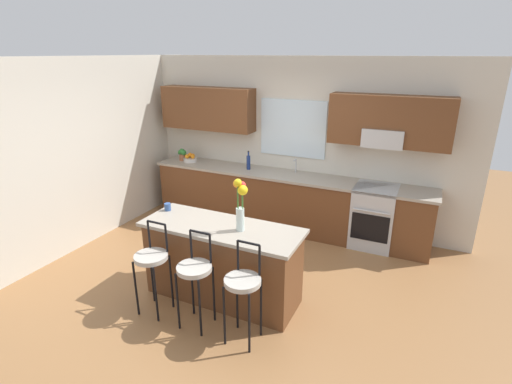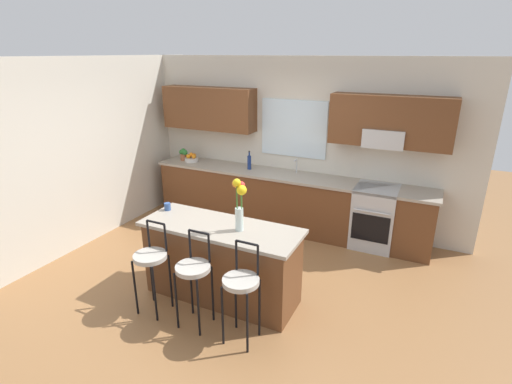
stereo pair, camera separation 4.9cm
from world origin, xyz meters
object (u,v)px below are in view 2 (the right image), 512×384
(bar_stool_middle, at_px, (194,272))
(bar_stool_near, at_px, (151,260))
(kitchen_island, at_px, (222,262))
(bottle_olive_oil, at_px, (249,162))
(potted_plant_small, at_px, (183,154))
(fruit_bowl_oranges, at_px, (192,158))
(mug_ceramic, at_px, (167,207))
(oven_range, at_px, (374,217))
(bar_stool_far, at_px, (241,285))
(flower_vase, at_px, (239,200))

(bar_stool_middle, bearing_deg, bar_stool_near, 180.00)
(kitchen_island, relative_size, bottle_olive_oil, 5.99)
(potted_plant_small, bearing_deg, bottle_olive_oil, 0.00)
(fruit_bowl_oranges, bearing_deg, bar_stool_near, -64.19)
(mug_ceramic, relative_size, fruit_bowl_oranges, 0.38)
(mug_ceramic, bearing_deg, bar_stool_near, -68.08)
(bar_stool_near, xyz_separation_m, fruit_bowl_oranges, (-1.30, 2.68, 0.34))
(bottle_olive_oil, bearing_deg, potted_plant_small, -180.00)
(oven_range, height_order, bar_stool_near, bar_stool_near)
(kitchen_island, xyz_separation_m, bar_stool_far, (0.55, -0.55, 0.17))
(bar_stool_near, bearing_deg, mug_ceramic, 111.92)
(mug_ceramic, bearing_deg, bar_stool_far, -26.19)
(kitchen_island, relative_size, potted_plant_small, 8.56)
(flower_vase, relative_size, potted_plant_small, 2.77)
(potted_plant_small, bearing_deg, kitchen_island, -46.50)
(bar_stool_near, bearing_deg, potted_plant_small, 118.68)
(bottle_olive_oil, bearing_deg, fruit_bowl_oranges, 179.80)
(bar_stool_near, distance_m, fruit_bowl_oranges, 3.00)
(bar_stool_near, relative_size, bottle_olive_oil, 3.38)
(kitchen_island, relative_size, fruit_bowl_oranges, 7.69)
(fruit_bowl_oranges, bearing_deg, bar_stool_far, -48.22)
(bar_stool_near, distance_m, flower_vase, 1.16)
(bar_stool_middle, height_order, bar_stool_far, same)
(bar_stool_far, relative_size, mug_ceramic, 11.58)
(mug_ceramic, bearing_deg, fruit_bowl_oranges, 117.06)
(bar_stool_middle, xyz_separation_m, flower_vase, (0.25, 0.55, 0.64))
(kitchen_island, bearing_deg, bar_stool_near, -134.75)
(bar_stool_near, bearing_deg, kitchen_island, 45.25)
(bar_stool_middle, xyz_separation_m, mug_ceramic, (-0.82, 0.67, 0.33))
(bar_stool_far, bearing_deg, oven_range, 72.83)
(mug_ceramic, height_order, potted_plant_small, potted_plant_small)
(bottle_olive_oil, bearing_deg, flower_vase, -65.98)
(mug_ceramic, xyz_separation_m, bottle_olive_oil, (0.12, 2.00, 0.08))
(kitchen_island, bearing_deg, oven_range, 56.87)
(potted_plant_small, bearing_deg, oven_range, -0.42)
(bar_stool_far, bearing_deg, bar_stool_near, 180.00)
(bar_stool_near, relative_size, flower_vase, 1.75)
(oven_range, bearing_deg, bottle_olive_oil, 179.32)
(oven_range, height_order, potted_plant_small, potted_plant_small)
(flower_vase, distance_m, potted_plant_small, 3.12)
(bar_stool_near, distance_m, bar_stool_middle, 0.55)
(oven_range, xyz_separation_m, bar_stool_middle, (-1.37, -2.65, 0.18))
(kitchen_island, height_order, mug_ceramic, mug_ceramic)
(kitchen_island, bearing_deg, mug_ceramic, 171.72)
(fruit_bowl_oranges, bearing_deg, potted_plant_small, -178.61)
(bar_stool_near, bearing_deg, bottle_olive_oil, 93.20)
(kitchen_island, bearing_deg, bottle_olive_oil, 108.23)
(bar_stool_far, relative_size, flower_vase, 1.75)
(mug_ceramic, height_order, bottle_olive_oil, bottle_olive_oil)
(bar_stool_far, bearing_deg, potted_plant_small, 133.76)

